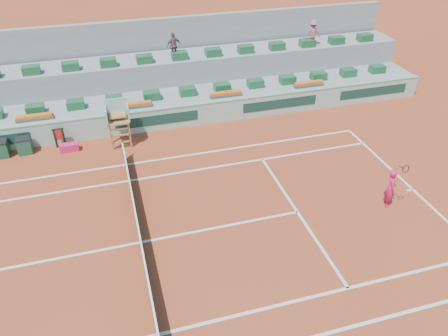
% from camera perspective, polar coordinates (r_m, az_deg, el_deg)
% --- Properties ---
extents(ground, '(90.00, 90.00, 0.00)m').
position_cam_1_polar(ground, '(16.87, -10.90, -9.54)').
color(ground, maroon).
rests_on(ground, ground).
extents(seating_tier_lower, '(36.00, 4.00, 1.20)m').
position_cam_1_polar(seating_tier_lower, '(25.50, -14.02, 7.79)').
color(seating_tier_lower, gray).
rests_on(seating_tier_lower, ground).
extents(seating_tier_upper, '(36.00, 2.40, 2.60)m').
position_cam_1_polar(seating_tier_upper, '(26.69, -14.50, 10.58)').
color(seating_tier_upper, gray).
rests_on(seating_tier_upper, ground).
extents(stadium_back_wall, '(36.00, 0.40, 4.40)m').
position_cam_1_polar(stadium_back_wall, '(27.86, -15.00, 13.50)').
color(stadium_back_wall, gray).
rests_on(stadium_back_wall, ground).
extents(player_bag, '(0.89, 0.40, 0.40)m').
position_cam_1_polar(player_bag, '(22.98, -19.52, 2.56)').
color(player_bag, '#DB1C5C').
rests_on(player_bag, ground).
extents(spectator_mid, '(0.96, 0.60, 1.52)m').
position_cam_1_polar(spectator_mid, '(25.90, -6.58, 15.61)').
color(spectator_mid, '#78505F').
rests_on(spectator_mid, seating_tier_upper).
extents(spectator_right, '(1.12, 0.77, 1.59)m').
position_cam_1_polar(spectator_right, '(28.38, 11.51, 16.89)').
color(spectator_right, '#A65361').
rests_on(spectator_right, seating_tier_upper).
extents(court_lines, '(23.89, 11.09, 0.01)m').
position_cam_1_polar(court_lines, '(16.87, -10.91, -9.53)').
color(court_lines, silver).
rests_on(court_lines, ground).
extents(tennis_net, '(0.10, 11.97, 1.10)m').
position_cam_1_polar(tennis_net, '(16.52, -11.10, -8.21)').
color(tennis_net, black).
rests_on(tennis_net, ground).
extents(advertising_hoarding, '(36.00, 0.34, 1.26)m').
position_cam_1_polar(advertising_hoarding, '(23.51, -13.56, 5.62)').
color(advertising_hoarding, '#97BEAA').
rests_on(advertising_hoarding, ground).
extents(umpire_chair, '(1.10, 0.90, 2.40)m').
position_cam_1_polar(umpire_chair, '(22.21, -13.71, 6.50)').
color(umpire_chair, '#956338').
rests_on(umpire_chair, ground).
extents(seat_row_lower, '(32.90, 0.60, 0.44)m').
position_cam_1_polar(seat_row_lower, '(24.34, -14.12, 8.63)').
color(seat_row_lower, '#1B5330').
rests_on(seat_row_lower, seating_tier_lower).
extents(seat_row_upper, '(32.90, 0.60, 0.44)m').
position_cam_1_polar(seat_row_upper, '(25.58, -14.89, 13.19)').
color(seat_row_upper, '#1B5330').
rests_on(seat_row_upper, seating_tier_upper).
extents(flower_planters, '(26.80, 0.36, 0.28)m').
position_cam_1_polar(flower_planters, '(23.68, -17.56, 7.08)').
color(flower_planters, '#4E4E4E').
rests_on(flower_planters, seating_tier_lower).
extents(drink_cooler_a, '(0.69, 0.59, 0.84)m').
position_cam_1_polar(drink_cooler_a, '(23.51, -24.61, 2.69)').
color(drink_cooler_a, '#174630').
rests_on(drink_cooler_a, ground).
extents(drink_cooler_b, '(0.81, 0.70, 0.84)m').
position_cam_1_polar(drink_cooler_b, '(23.75, -27.23, 2.25)').
color(drink_cooler_b, '#174630').
rests_on(drink_cooler_b, ground).
extents(towel_rack, '(0.57, 0.09, 1.03)m').
position_cam_1_polar(towel_rack, '(23.29, -20.72, 3.90)').
color(towel_rack, black).
rests_on(towel_rack, ground).
extents(tennis_player, '(0.61, 0.93, 2.28)m').
position_cam_1_polar(tennis_player, '(19.01, 20.94, -2.40)').
color(tennis_player, '#DB1C5C').
rests_on(tennis_player, ground).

